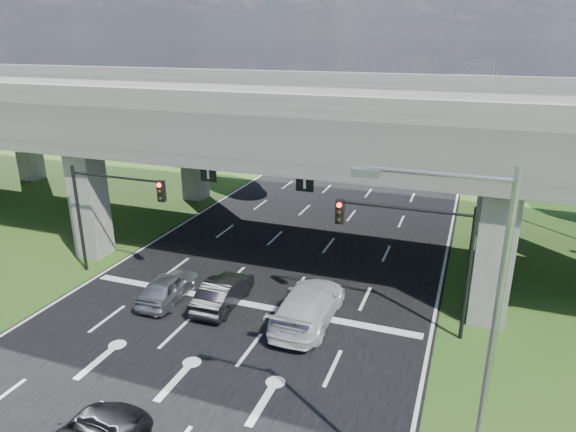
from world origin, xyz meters
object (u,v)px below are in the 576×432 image
Objects in this scene: signal_left at (109,203)px; streetlight_near at (472,346)px; streetlight_far at (483,129)px; car_white at (308,305)px; car_dark at (224,292)px; car_silver at (168,287)px; streetlight_beyond at (484,104)px; signal_right at (417,243)px.

signal_left is 20.56m from streetlight_near.
streetlight_far is (17.92, 20.06, 1.66)m from signal_left.
signal_left is 11.73m from car_white.
car_white is at bearing 178.06° from car_dark.
car_white is (11.21, -0.94, -3.32)m from signal_left.
signal_left is 5.56m from car_silver.
car_white is at bearing -107.73° from streetlight_far.
streetlight_far reaches higher than car_dark.
streetlight_beyond is 37.93m from car_white.
signal_left is 1.40× the size of car_dark.
streetlight_far is 24.25m from car_dark.
signal_left is at bearing -9.69° from car_dark.
car_white is at bearing 179.74° from car_silver.
streetlight_near reaches higher than signal_left.
streetlight_beyond is (0.00, 46.00, 0.00)m from streetlight_near.
car_silver is at bearing 3.29° from car_white.
car_silver is (-11.52, -1.39, -3.46)m from signal_right.
car_white is at bearing -100.28° from streetlight_beyond.
signal_right is at bearing -96.47° from streetlight_far.
signal_left is 7.80m from car_dark.
signal_right is 15.65m from signal_left.
signal_right is 36.17m from streetlight_beyond.
signal_right is 0.60× the size of streetlight_beyond.
streetlight_near is 12.28m from car_white.
streetlight_beyond reaches higher than signal_left.
signal_right is at bearing -168.35° from car_white.
streetlight_far is 22.60m from car_white.
signal_right is at bearing -93.61° from streetlight_beyond.
streetlight_beyond reaches higher than car_dark.
streetlight_beyond is 2.33× the size of car_dark.
streetlight_near reaches higher than car_white.
streetlight_near is at bearing -90.00° from streetlight_beyond.
signal_left is (-15.65, 0.00, 0.00)m from signal_right.
car_silver is 7.10m from car_white.
car_silver is 2.83m from car_dark.
streetlight_far is at bearing -126.63° from car_silver.
streetlight_beyond is (0.00, 16.00, 0.00)m from streetlight_far.
car_white is at bearing -168.01° from signal_right.
streetlight_near is at bearing -90.00° from streetlight_far.
car_dark reaches higher than car_silver.
streetlight_near is at bearing -29.02° from signal_left.
signal_right reaches higher than car_silver.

